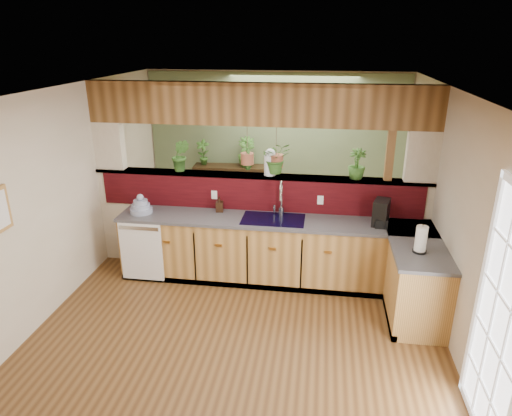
# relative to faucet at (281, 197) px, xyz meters

# --- Properties ---
(ground) EXTENTS (4.60, 7.00, 0.01)m
(ground) POSITION_rel_faucet_xyz_m (-0.33, -1.13, -1.16)
(ground) COLOR brown
(ground) RESTS_ON ground
(ceiling) EXTENTS (4.60, 7.00, 0.01)m
(ceiling) POSITION_rel_faucet_xyz_m (-0.33, -1.13, 1.44)
(ceiling) COLOR brown
(ceiling) RESTS_ON ground
(wall_back) EXTENTS (4.60, 0.02, 2.60)m
(wall_back) POSITION_rel_faucet_xyz_m (-0.33, 2.37, 0.14)
(wall_back) COLOR beige
(wall_back) RESTS_ON ground
(wall_left) EXTENTS (0.02, 7.00, 2.60)m
(wall_left) POSITION_rel_faucet_xyz_m (-2.63, -1.13, 0.14)
(wall_left) COLOR beige
(wall_left) RESTS_ON ground
(wall_right) EXTENTS (0.02, 7.00, 2.60)m
(wall_right) POSITION_rel_faucet_xyz_m (1.97, -1.13, 0.14)
(wall_right) COLOR beige
(wall_right) RESTS_ON ground
(pass_through_partition) EXTENTS (4.60, 0.21, 2.60)m
(pass_through_partition) POSITION_rel_faucet_xyz_m (-0.30, 0.22, 0.03)
(pass_through_partition) COLOR beige
(pass_through_partition) RESTS_ON ground
(pass_through_ledge) EXTENTS (4.60, 0.21, 0.04)m
(pass_through_ledge) POSITION_rel_faucet_xyz_m (-0.33, 0.22, 0.21)
(pass_through_ledge) COLOR brown
(pass_through_ledge) RESTS_ON ground
(header_beam) EXTENTS (4.60, 0.15, 0.55)m
(header_beam) POSITION_rel_faucet_xyz_m (-0.33, 0.22, 1.16)
(header_beam) COLOR brown
(header_beam) RESTS_ON ground
(sage_backwall) EXTENTS (4.55, 0.02, 2.55)m
(sage_backwall) POSITION_rel_faucet_xyz_m (-0.33, 2.35, 0.14)
(sage_backwall) COLOR #5C6F4B
(sage_backwall) RESTS_ON ground
(countertop) EXTENTS (4.14, 1.52, 0.90)m
(countertop) POSITION_rel_faucet_xyz_m (0.51, -0.26, -0.72)
(countertop) COLOR olive
(countertop) RESTS_ON ground
(dishwasher) EXTENTS (0.58, 0.03, 0.82)m
(dishwasher) POSITION_rel_faucet_xyz_m (-1.81, -0.47, -0.71)
(dishwasher) COLOR white
(dishwasher) RESTS_ON ground
(navy_sink) EXTENTS (0.82, 0.50, 0.18)m
(navy_sink) POSITION_rel_faucet_xyz_m (-0.08, -0.15, -0.34)
(navy_sink) COLOR black
(navy_sink) RESTS_ON countertop
(french_door) EXTENTS (0.06, 1.02, 2.16)m
(french_door) POSITION_rel_faucet_xyz_m (1.94, -2.43, -0.11)
(french_door) COLOR white
(french_door) RESTS_ON ground
(faucet) EXTENTS (0.22, 0.22, 0.49)m
(faucet) POSITION_rel_faucet_xyz_m (0.00, 0.00, 0.00)
(faucet) COLOR #B7B7B2
(faucet) RESTS_ON countertop
(dish_stack) EXTENTS (0.30, 0.30, 0.27)m
(dish_stack) POSITION_rel_faucet_xyz_m (-1.88, -0.18, -0.18)
(dish_stack) COLOR #8993B2
(dish_stack) RESTS_ON countertop
(soap_dispenser) EXTENTS (0.11, 0.11, 0.21)m
(soap_dispenser) POSITION_rel_faucet_xyz_m (-0.84, 0.02, -0.16)
(soap_dispenser) COLOR #362013
(soap_dispenser) RESTS_ON countertop
(coffee_maker) EXTENTS (0.18, 0.30, 0.33)m
(coffee_maker) POSITION_rel_faucet_xyz_m (1.28, -0.14, -0.11)
(coffee_maker) COLOR black
(coffee_maker) RESTS_ON countertop
(paper_towel) EXTENTS (0.15, 0.15, 0.33)m
(paper_towel) POSITION_rel_faucet_xyz_m (1.64, -0.88, -0.11)
(paper_towel) COLOR black
(paper_towel) RESTS_ON countertop
(glass_jar) EXTENTS (0.16, 0.16, 0.36)m
(glass_jar) POSITION_rel_faucet_xyz_m (-0.17, 0.22, 0.41)
(glass_jar) COLOR silver
(glass_jar) RESTS_ON pass_through_ledge
(ledge_plant_left) EXTENTS (0.25, 0.21, 0.45)m
(ledge_plant_left) POSITION_rel_faucet_xyz_m (-1.41, 0.22, 0.45)
(ledge_plant_left) COLOR #2C551D
(ledge_plant_left) RESTS_ON pass_through_ledge
(ledge_plant_right) EXTENTS (0.22, 0.22, 0.40)m
(ledge_plant_right) POSITION_rel_faucet_xyz_m (0.97, 0.22, 0.43)
(ledge_plant_right) COLOR #2C551D
(ledge_plant_right) RESTS_ON pass_through_ledge
(hanging_plant_a) EXTENTS (0.21, 0.18, 0.52)m
(hanging_plant_a) POSITION_rel_faucet_xyz_m (-0.48, 0.22, 0.60)
(hanging_plant_a) COLOR brown
(hanging_plant_a) RESTS_ON header_beam
(hanging_plant_b) EXTENTS (0.46, 0.42, 0.54)m
(hanging_plant_b) POSITION_rel_faucet_xyz_m (-0.09, 0.22, 0.65)
(hanging_plant_b) COLOR brown
(hanging_plant_b) RESTS_ON header_beam
(shelving_console) EXTENTS (1.40, 0.44, 0.92)m
(shelving_console) POSITION_rel_faucet_xyz_m (-1.08, 2.12, -0.66)
(shelving_console) COLOR black
(shelving_console) RESTS_ON ground
(shelf_plant_a) EXTENTS (0.25, 0.17, 0.46)m
(shelf_plant_a) POSITION_rel_faucet_xyz_m (-1.61, 2.12, 0.03)
(shelf_plant_a) COLOR #2C551D
(shelf_plant_a) RESTS_ON shelving_console
(shelf_plant_b) EXTENTS (0.36, 0.36, 0.53)m
(shelf_plant_b) POSITION_rel_faucet_xyz_m (-0.82, 2.12, 0.06)
(shelf_plant_b) COLOR #2C551D
(shelf_plant_b) RESTS_ON shelving_console
(floor_plant) EXTENTS (0.80, 0.76, 0.71)m
(floor_plant) POSITION_rel_faucet_xyz_m (0.11, 0.93, -0.81)
(floor_plant) COLOR #2C551D
(floor_plant) RESTS_ON ground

